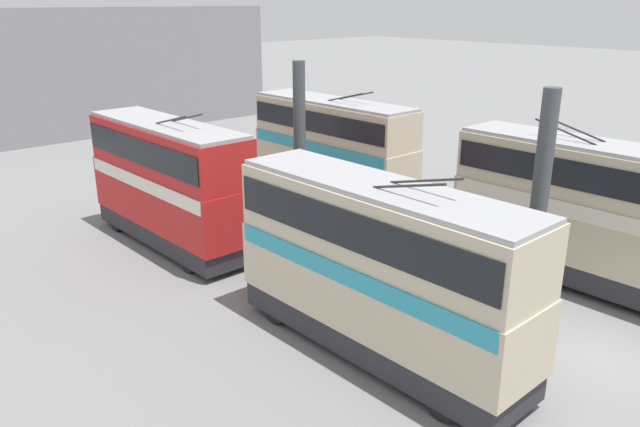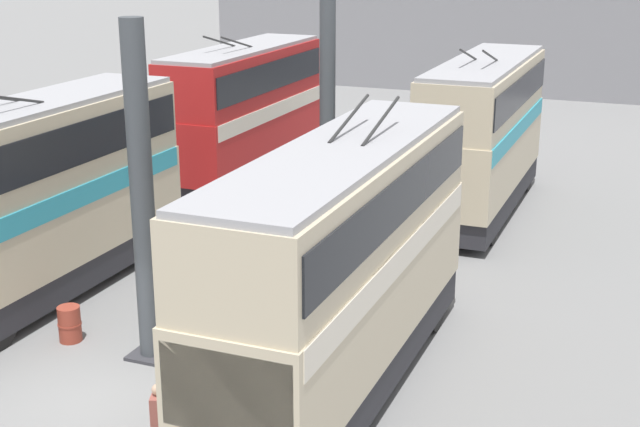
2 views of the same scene
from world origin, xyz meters
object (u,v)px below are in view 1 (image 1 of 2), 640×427
(bus_right_mid, at_px, (378,261))
(oil_drum, at_px, (487,341))
(bus_left_far, at_px, (332,145))
(bus_left_near, at_px, (595,207))
(bus_right_far, at_px, (169,177))
(person_aisle_midway, at_px, (472,269))

(bus_right_mid, height_order, oil_drum, bus_right_mid)
(bus_left_far, bearing_deg, oil_drum, 153.83)
(bus_left_near, height_order, oil_drum, bus_left_near)
(bus_right_mid, distance_m, bus_right_far, 11.78)
(bus_right_far, bearing_deg, person_aisle_midway, -155.02)
(bus_left_near, bearing_deg, bus_right_far, 33.47)
(person_aisle_midway, bearing_deg, bus_right_mid, 110.86)
(bus_left_near, height_order, person_aisle_midway, bus_left_near)
(bus_right_mid, relative_size, bus_right_far, 1.05)
(bus_right_far, bearing_deg, bus_left_far, -91.64)
(bus_right_far, distance_m, oil_drum, 14.47)
(bus_left_far, height_order, person_aisle_midway, bus_left_far)
(person_aisle_midway, bearing_deg, bus_right_far, 41.96)
(bus_left_far, height_order, bus_right_far, bus_left_far)
(bus_left_near, xyz_separation_m, bus_left_far, (13.52, 0.00, -0.01))
(bus_right_far, relative_size, person_aisle_midway, 5.03)
(bus_left_far, bearing_deg, bus_left_near, 180.00)
(bus_left_far, xyz_separation_m, oil_drum, (-13.79, 6.78, -2.56))
(bus_left_near, bearing_deg, oil_drum, 92.26)
(bus_left_far, height_order, oil_drum, bus_left_far)
(bus_right_mid, bearing_deg, bus_left_near, -102.43)
(bus_right_mid, height_order, bus_right_far, bus_right_far)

